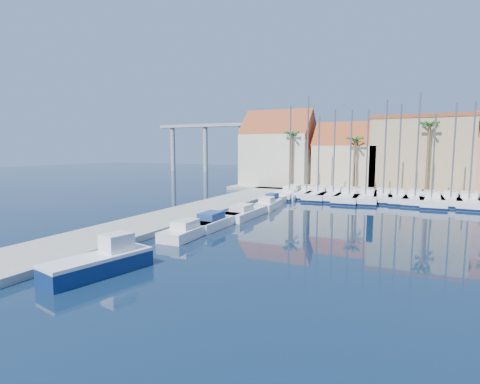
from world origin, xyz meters
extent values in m
plane|color=black|center=(0.00, 0.00, 0.00)|extent=(260.00, 260.00, 0.00)
cube|color=gray|center=(-9.00, 13.50, 0.25)|extent=(6.00, 77.00, 0.50)
cube|color=gray|center=(10.00, 48.00, 0.25)|extent=(54.00, 16.00, 0.50)
cylinder|color=black|center=(-6.80, 2.73, 0.77)|extent=(0.22, 0.22, 0.54)
cube|color=navy|center=(-3.20, -2.26, 0.45)|extent=(3.28, 6.35, 0.91)
cube|color=white|center=(-3.20, -2.26, 1.01)|extent=(3.28, 6.35, 0.20)
cube|color=white|center=(-2.94, -1.07, 1.57)|extent=(1.63, 1.86, 1.11)
cube|color=white|center=(-3.74, 7.88, 0.40)|extent=(2.29, 6.48, 0.80)
cube|color=white|center=(-3.72, 7.24, 1.10)|extent=(1.52, 2.30, 0.60)
cube|color=white|center=(-3.71, 12.09, 0.40)|extent=(2.25, 7.00, 0.80)
cube|color=navy|center=(-3.71, 11.39, 1.10)|extent=(1.57, 2.45, 0.60)
cube|color=white|center=(-3.19, 17.41, 0.40)|extent=(2.33, 7.22, 0.80)
cube|color=white|center=(-3.20, 16.69, 1.10)|extent=(1.62, 2.53, 0.60)
cube|color=white|center=(-3.08, 23.88, 0.40)|extent=(2.58, 6.42, 0.80)
cube|color=white|center=(-3.02, 23.25, 1.10)|extent=(1.60, 2.31, 0.60)
cube|color=white|center=(-3.69, 27.42, 0.40)|extent=(1.87, 5.17, 0.80)
cube|color=navy|center=(-3.71, 26.91, 1.10)|extent=(1.22, 1.84, 0.60)
cube|color=white|center=(-3.20, 33.63, 0.40)|extent=(2.24, 6.30, 0.80)
cube|color=white|center=(-3.17, 33.01, 1.10)|extent=(1.48, 2.23, 0.60)
cube|color=white|center=(-4.01, 35.47, 0.50)|extent=(3.20, 11.17, 1.00)
cube|color=#0B153A|center=(-4.01, 35.47, 0.18)|extent=(3.26, 11.23, 0.28)
cube|color=white|center=(-4.04, 36.58, 1.30)|extent=(2.11, 3.38, 0.60)
cylinder|color=slate|center=(-3.99, 34.92, 7.05)|extent=(0.20, 0.20, 12.10)
cube|color=white|center=(-1.71, 36.37, 0.50)|extent=(2.49, 9.16, 1.00)
cube|color=#0B153A|center=(-1.71, 36.37, 0.18)|extent=(2.55, 9.23, 0.28)
cube|color=white|center=(-1.72, 37.29, 1.30)|extent=(1.70, 2.76, 0.60)
cylinder|color=slate|center=(-1.70, 35.92, 7.74)|extent=(0.20, 0.20, 13.48)
cube|color=white|center=(0.11, 35.58, 0.50)|extent=(3.45, 10.77, 1.00)
cube|color=#0B153A|center=(0.11, 35.58, 0.18)|extent=(3.51, 10.83, 0.28)
cube|color=white|center=(0.04, 36.64, 1.30)|extent=(2.14, 3.30, 0.60)
cylinder|color=slate|center=(0.15, 35.05, 6.28)|extent=(0.20, 0.20, 10.56)
cube|color=white|center=(2.18, 36.07, 0.50)|extent=(3.02, 10.90, 1.00)
cube|color=#0B153A|center=(2.18, 36.07, 0.18)|extent=(3.08, 10.96, 0.28)
cube|color=white|center=(2.17, 37.15, 1.30)|extent=(2.03, 3.29, 0.60)
cylinder|color=slate|center=(2.19, 35.53, 6.70)|extent=(0.20, 0.20, 11.41)
cube|color=white|center=(4.56, 35.16, 0.50)|extent=(3.22, 11.77, 1.00)
cube|color=#0B153A|center=(4.56, 35.16, 0.18)|extent=(3.28, 11.83, 0.28)
cube|color=white|center=(4.54, 36.33, 1.30)|extent=(2.18, 3.55, 0.60)
cylinder|color=slate|center=(4.57, 34.57, 6.57)|extent=(0.20, 0.20, 11.14)
cube|color=white|center=(6.60, 35.37, 0.50)|extent=(3.79, 11.30, 1.00)
cube|color=#0B153A|center=(6.60, 35.37, 0.18)|extent=(3.85, 11.36, 0.28)
cube|color=white|center=(6.51, 36.48, 1.30)|extent=(2.29, 3.48, 0.60)
cylinder|color=slate|center=(6.65, 34.82, 6.58)|extent=(0.20, 0.20, 11.16)
cube|color=white|center=(8.73, 36.62, 0.50)|extent=(2.91, 9.02, 1.00)
cube|color=#0B153A|center=(8.73, 36.62, 0.18)|extent=(2.98, 9.09, 0.28)
cube|color=white|center=(8.67, 37.51, 1.30)|extent=(1.80, 2.77, 0.60)
cylinder|color=slate|center=(8.76, 36.18, 7.20)|extent=(0.20, 0.20, 12.41)
cube|color=white|center=(10.50, 36.19, 0.50)|extent=(3.09, 9.17, 1.00)
cube|color=#0B153A|center=(10.50, 36.19, 0.18)|extent=(3.15, 9.23, 0.28)
cube|color=white|center=(10.42, 37.08, 1.30)|extent=(1.86, 2.83, 0.60)
cylinder|color=slate|center=(10.54, 35.74, 6.86)|extent=(0.20, 0.20, 11.72)
cube|color=white|center=(12.69, 36.02, 0.50)|extent=(3.17, 9.69, 1.00)
cube|color=#0B153A|center=(12.69, 36.02, 0.18)|extent=(3.24, 9.76, 0.28)
cube|color=white|center=(12.76, 36.97, 1.30)|extent=(1.94, 2.98, 0.60)
cylinder|color=slate|center=(12.66, 35.54, 7.52)|extent=(0.20, 0.20, 13.03)
cube|color=white|center=(14.49, 35.60, 0.50)|extent=(3.15, 10.98, 1.00)
cube|color=#0B153A|center=(14.49, 35.60, 0.18)|extent=(3.21, 11.04, 0.28)
cube|color=white|center=(14.46, 36.69, 1.30)|extent=(2.08, 3.33, 0.60)
cylinder|color=slate|center=(14.51, 35.06, 6.16)|extent=(0.20, 0.20, 10.31)
cube|color=white|center=(16.75, 36.71, 0.50)|extent=(2.59, 8.75, 1.00)
cube|color=#0B153A|center=(16.75, 36.71, 0.18)|extent=(2.65, 8.81, 0.28)
cube|color=white|center=(16.79, 37.58, 1.30)|extent=(1.68, 2.66, 0.60)
cylinder|color=slate|center=(16.74, 36.28, 6.81)|extent=(0.20, 0.20, 11.63)
cube|color=white|center=(18.69, 36.12, 0.50)|extent=(3.59, 10.59, 1.00)
cube|color=#0B153A|center=(18.69, 36.12, 0.18)|extent=(3.65, 10.65, 0.28)
cube|color=white|center=(18.78, 37.15, 1.30)|extent=(2.15, 3.27, 0.60)
cylinder|color=slate|center=(18.65, 35.60, 6.80)|extent=(0.20, 0.20, 11.61)
cube|color=beige|center=(-10.00, 47.00, 5.00)|extent=(12.00, 9.00, 9.00)
cube|color=maroon|center=(-10.00, 47.00, 9.50)|extent=(12.30, 9.00, 9.00)
cube|color=#C7B68C|center=(2.00, 47.00, 4.00)|extent=(10.00, 8.00, 7.00)
cube|color=maroon|center=(2.00, 47.00, 7.50)|extent=(10.30, 8.00, 8.00)
cube|color=tan|center=(13.00, 48.00, 6.00)|extent=(14.00, 10.00, 11.00)
cube|color=maroon|center=(13.00, 48.00, 11.75)|extent=(14.20, 10.20, 0.50)
cylinder|color=brown|center=(-6.00, 42.00, 5.00)|extent=(0.36, 0.36, 9.00)
sphere|color=#1E5C1A|center=(-6.00, 42.00, 9.35)|extent=(2.60, 2.60, 2.60)
cylinder|color=brown|center=(4.00, 42.00, 4.50)|extent=(0.36, 0.36, 8.00)
sphere|color=#1E5C1A|center=(4.00, 42.00, 8.35)|extent=(2.60, 2.60, 2.60)
cylinder|color=brown|center=(14.00, 42.00, 5.50)|extent=(0.36, 0.36, 10.00)
sphere|color=#1E5C1A|center=(14.00, 42.00, 10.35)|extent=(2.60, 2.60, 2.60)
cube|color=#9E9E99|center=(-38.00, 82.00, 14.00)|extent=(48.00, 2.20, 0.90)
cylinder|color=#9E9E99|center=(-58.00, 82.00, 7.00)|extent=(1.40, 1.40, 14.00)
cylinder|color=#9E9E99|center=(-46.00, 82.00, 7.00)|extent=(1.40, 1.40, 14.00)
cylinder|color=#9E9E99|center=(-34.00, 82.00, 7.00)|extent=(1.40, 1.40, 14.00)
cylinder|color=#9E9E99|center=(-22.00, 82.00, 7.00)|extent=(1.40, 1.40, 14.00)
camera|label=1|loc=(12.69, -17.26, 7.04)|focal=28.00mm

